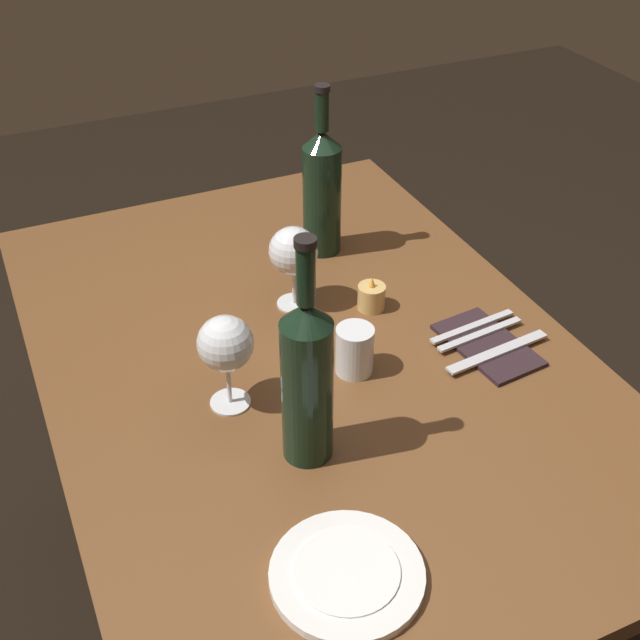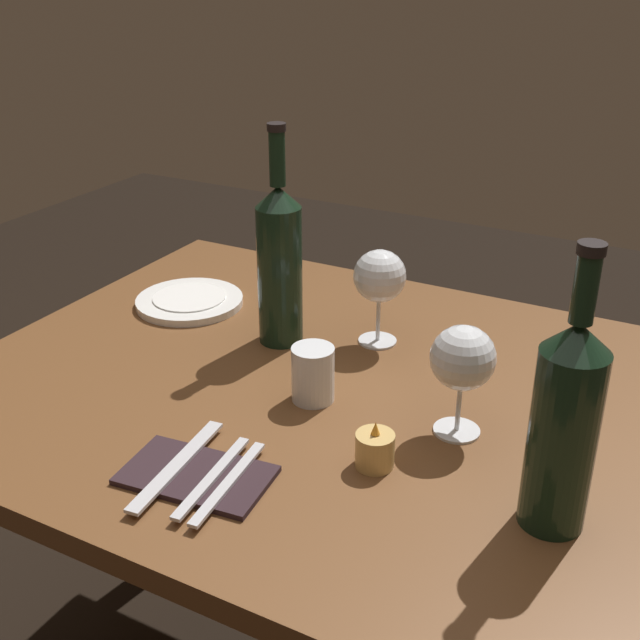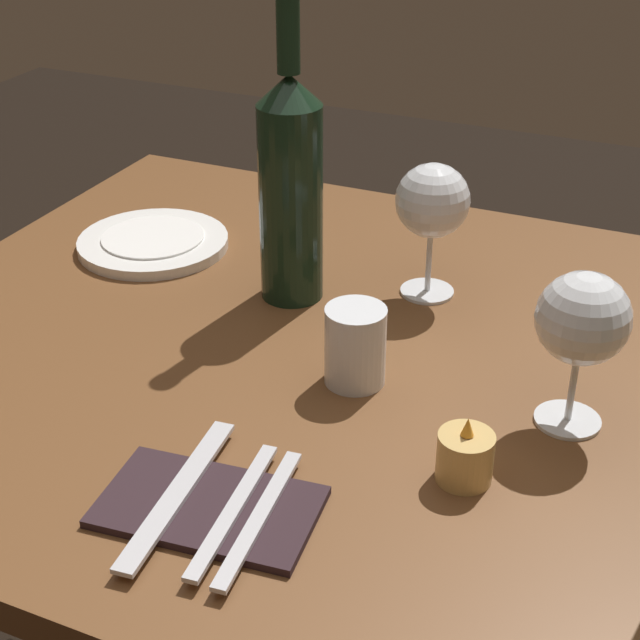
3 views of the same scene
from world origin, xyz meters
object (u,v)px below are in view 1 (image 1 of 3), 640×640
at_px(fork_outer, 472,326).
at_px(fork_inner, 480,334).
at_px(dinner_plate, 347,574).
at_px(folded_napkin, 487,345).
at_px(wine_bottle, 322,189).
at_px(water_tumbler, 355,352).
at_px(wine_glass_right, 293,253).
at_px(table_knife, 498,352).
at_px(wine_glass_left, 225,345).
at_px(votive_candle, 371,298).
at_px(wine_bottle_second, 307,378).

bearing_deg(fork_outer, fork_inner, 0.00).
relative_size(dinner_plate, folded_napkin, 1.01).
height_order(wine_bottle, water_tumbler, wine_bottle).
bearing_deg(fork_inner, water_tumbler, -93.30).
relative_size(wine_bottle, fork_outer, 1.94).
xyz_separation_m(wine_glass_right, water_tumbler, (0.22, 0.02, -0.07)).
bearing_deg(table_knife, dinner_plate, -55.21).
bearing_deg(wine_glass_right, table_knife, 41.84).
bearing_deg(wine_glass_left, fork_inner, 87.32).
distance_m(dinner_plate, folded_napkin, 0.55).
distance_m(wine_glass_left, fork_inner, 0.47).
height_order(wine_glass_left, table_knife, wine_glass_left).
bearing_deg(votive_candle, wine_bottle, 179.24).
bearing_deg(table_knife, wine_bottle, -163.98).
relative_size(wine_glass_right, water_tumbler, 1.89).
distance_m(wine_glass_left, fork_outer, 0.47).
bearing_deg(wine_glass_left, fork_outer, 90.42).
bearing_deg(wine_bottle_second, table_knife, 100.69).
xyz_separation_m(water_tumbler, fork_outer, (-0.01, 0.24, -0.03)).
height_order(wine_bottle, fork_inner, wine_bottle).
xyz_separation_m(wine_glass_right, folded_napkin, (0.26, 0.26, -0.11)).
xyz_separation_m(wine_glass_left, wine_bottle, (-0.37, 0.33, 0.02)).
xyz_separation_m(wine_bottle_second, votive_candle, (-0.29, 0.26, -0.12)).
height_order(wine_glass_left, folded_napkin, wine_glass_left).
distance_m(wine_glass_left, water_tumbler, 0.23).
relative_size(dinner_plate, table_knife, 0.96).
bearing_deg(wine_bottle_second, wine_glass_left, -154.70).
distance_m(wine_bottle, table_knife, 0.49).
bearing_deg(wine_bottle, wine_glass_right, -38.90).
relative_size(wine_bottle_second, dinner_plate, 1.84).
height_order(votive_candle, fork_outer, votive_candle).
distance_m(water_tumbler, table_knife, 0.25).
bearing_deg(votive_candle, water_tumbler, -35.99).
xyz_separation_m(votive_candle, dinner_plate, (0.52, -0.30, -0.02)).
distance_m(dinner_plate, table_knife, 0.53).
xyz_separation_m(wine_bottle_second, table_knife, (-0.07, 0.39, -0.13)).
bearing_deg(votive_candle, wine_glass_right, -118.59).
bearing_deg(fork_outer, table_knife, 0.00).
bearing_deg(fork_inner, wine_glass_left, -92.68).
bearing_deg(water_tumbler, fork_inner, 86.70).
xyz_separation_m(wine_bottle, folded_napkin, (0.42, 0.13, -0.13)).
xyz_separation_m(wine_bottle, dinner_plate, (0.75, -0.31, -0.13)).
bearing_deg(fork_outer, wine_glass_right, -128.95).
bearing_deg(dinner_plate, wine_bottle, 157.89).
relative_size(wine_glass_left, wine_glass_right, 1.02).
distance_m(wine_glass_left, wine_bottle, 0.50).
distance_m(wine_glass_right, fork_outer, 0.35).
relative_size(wine_bottle_second, fork_outer, 2.06).
height_order(wine_glass_left, water_tumbler, wine_glass_left).
bearing_deg(wine_glass_right, fork_outer, 51.05).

